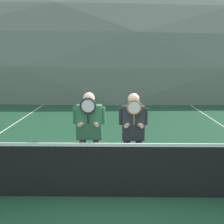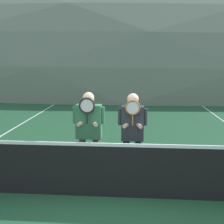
{
  "view_description": "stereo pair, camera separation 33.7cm",
  "coord_description": "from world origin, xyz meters",
  "px_view_note": "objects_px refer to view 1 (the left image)",
  "views": [
    {
      "loc": [
        -0.02,
        -4.5,
        2.38
      ],
      "look_at": [
        -0.1,
        0.93,
        1.32
      ],
      "focal_mm": 45.0,
      "sensor_mm": 36.0,
      "label": 1
    },
    {
      "loc": [
        0.32,
        -4.49,
        2.38
      ],
      "look_at": [
        -0.1,
        0.93,
        1.32
      ],
      "focal_mm": 45.0,
      "sensor_mm": 36.0,
      "label": 2
    }
  ],
  "objects_px": {
    "player_leftmost": "(89,128)",
    "player_center_left": "(133,130)",
    "car_far_left": "(39,82)",
    "car_center": "(206,81)",
    "car_left_of_center": "(120,81)"
  },
  "relations": [
    {
      "from": "car_center",
      "to": "car_left_of_center",
      "type": "bearing_deg",
      "value": 177.75
    },
    {
      "from": "car_far_left",
      "to": "car_center",
      "type": "relative_size",
      "value": 0.89
    },
    {
      "from": "car_far_left",
      "to": "car_left_of_center",
      "type": "distance_m",
      "value": 5.11
    },
    {
      "from": "car_far_left",
      "to": "player_leftmost",
      "type": "bearing_deg",
      "value": -70.77
    },
    {
      "from": "car_left_of_center",
      "to": "car_center",
      "type": "bearing_deg",
      "value": -2.25
    },
    {
      "from": "player_leftmost",
      "to": "car_center",
      "type": "height_order",
      "value": "car_center"
    },
    {
      "from": "player_leftmost",
      "to": "car_center",
      "type": "xyz_separation_m",
      "value": [
        6.12,
        12.38,
        -0.13
      ]
    },
    {
      "from": "car_left_of_center",
      "to": "car_center",
      "type": "relative_size",
      "value": 1.02
    },
    {
      "from": "car_far_left",
      "to": "car_left_of_center",
      "type": "bearing_deg",
      "value": 1.51
    },
    {
      "from": "player_leftmost",
      "to": "player_center_left",
      "type": "xyz_separation_m",
      "value": [
        0.84,
        -0.05,
        -0.03
      ]
    },
    {
      "from": "car_far_left",
      "to": "car_left_of_center",
      "type": "height_order",
      "value": "car_left_of_center"
    },
    {
      "from": "car_left_of_center",
      "to": "car_far_left",
      "type": "bearing_deg",
      "value": -178.49
    },
    {
      "from": "player_leftmost",
      "to": "player_center_left",
      "type": "distance_m",
      "value": 0.85
    },
    {
      "from": "car_far_left",
      "to": "car_center",
      "type": "xyz_separation_m",
      "value": [
        10.47,
        -0.08,
        0.04
      ]
    },
    {
      "from": "player_center_left",
      "to": "car_center",
      "type": "bearing_deg",
      "value": 66.98
    }
  ]
}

